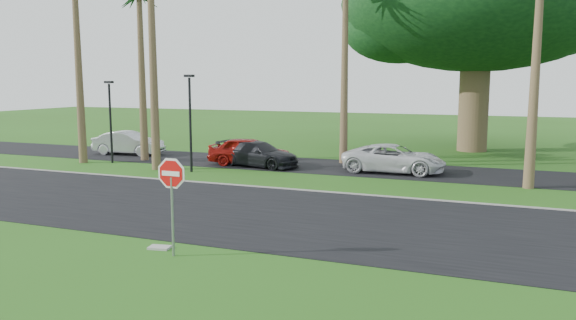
% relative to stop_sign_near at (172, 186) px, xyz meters
% --- Properties ---
extents(ground, '(120.00, 120.00, 0.00)m').
position_rel_stop_sign_near_xyz_m(ground, '(-0.50, 3.00, -1.77)').
color(ground, '#275314').
rests_on(ground, ground).
extents(road, '(120.00, 8.00, 0.02)m').
position_rel_stop_sign_near_xyz_m(road, '(-0.50, 5.00, -1.76)').
color(road, black).
rests_on(road, ground).
extents(parking_strip, '(120.00, 5.00, 0.02)m').
position_rel_stop_sign_near_xyz_m(parking_strip, '(-0.50, 15.50, -1.76)').
color(parking_strip, black).
rests_on(parking_strip, ground).
extents(curb, '(120.00, 0.12, 0.06)m').
position_rel_stop_sign_near_xyz_m(curb, '(-0.50, 9.05, -1.74)').
color(curb, gray).
rests_on(curb, ground).
extents(stop_sign_near, '(1.05, 0.07, 2.62)m').
position_rel_stop_sign_near_xyz_m(stop_sign_near, '(0.00, 0.00, 0.00)').
color(stop_sign_near, gray).
rests_on(stop_sign_near, ground).
extents(canopy_tree, '(16.50, 16.50, 13.12)m').
position_rel_stop_sign_near_xyz_m(canopy_tree, '(5.50, 25.00, 7.17)').
color(canopy_tree, brown).
rests_on(canopy_tree, ground).
extents(streetlight_left, '(0.45, 0.25, 4.34)m').
position_rel_stop_sign_near_xyz_m(streetlight_left, '(-12.00, 12.50, 0.72)').
color(streetlight_left, black).
rests_on(streetlight_left, ground).
extents(streetlight_right, '(0.45, 0.25, 4.64)m').
position_rel_stop_sign_near_xyz_m(streetlight_right, '(-6.50, 11.50, 0.88)').
color(streetlight_right, black).
rests_on(streetlight_right, ground).
extents(car_silver, '(4.29, 1.90, 1.37)m').
position_rel_stop_sign_near_xyz_m(car_silver, '(-13.26, 15.55, -1.09)').
color(car_silver, '#ADB0B4').
rests_on(car_silver, ground).
extents(car_red, '(4.43, 2.23, 1.45)m').
position_rel_stop_sign_near_xyz_m(car_red, '(-4.78, 14.40, -1.05)').
color(car_red, maroon).
rests_on(car_red, ground).
extents(car_dark, '(4.63, 2.52, 1.27)m').
position_rel_stop_sign_near_xyz_m(car_dark, '(-4.18, 14.17, -1.14)').
color(car_dark, black).
rests_on(car_dark, ground).
extents(car_minivan, '(4.84, 2.28, 1.34)m').
position_rel_stop_sign_near_xyz_m(car_minivan, '(2.62, 14.82, -1.11)').
color(car_minivan, silver).
rests_on(car_minivan, ground).
extents(utility_slab, '(0.60, 0.44, 0.06)m').
position_rel_stop_sign_near_xyz_m(utility_slab, '(-0.69, 0.38, -1.74)').
color(utility_slab, '#9C9B94').
rests_on(utility_slab, ground).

